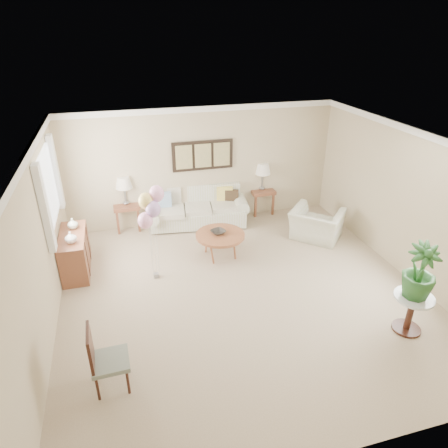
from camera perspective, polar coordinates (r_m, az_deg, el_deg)
The scene contains 18 objects.
ground_plane at distance 6.94m, azimuth 2.76°, elevation -9.77°, with size 6.00×6.00×0.00m, color tan.
room_shell at distance 6.16m, azimuth 1.85°, elevation 2.82°, with size 6.04×6.04×2.60m.
wall_art_triptych at distance 8.82m, azimuth -3.04°, elevation 9.75°, with size 1.35×0.06×0.65m.
sofa at distance 9.09m, azimuth -3.84°, elevation 2.06°, with size 2.42×1.13×0.85m.
end_table_left at distance 9.00m, azimuth -13.74°, elevation 2.23°, with size 0.55×0.50×0.60m.
end_table_right at distance 9.58m, azimuth 5.41°, elevation 4.43°, with size 0.55×0.50×0.60m.
lamp_left at distance 8.78m, azimuth -14.14°, elevation 5.63°, with size 0.35×0.35×0.62m.
lamp_right at distance 9.38m, azimuth 5.56°, elevation 7.74°, with size 0.36×0.36×0.64m.
coffee_table at distance 7.72m, azimuth -0.54°, elevation -1.70°, with size 0.96×0.96×0.48m.
decor_bowl at distance 7.71m, azimuth -0.83°, elevation -1.15°, with size 0.28×0.28×0.07m, color #282420.
armchair at distance 8.64m, azimuth 13.04°, elevation -0.05°, with size 1.01×0.88×0.65m, color silver.
side_table at distance 6.52m, azimuth 25.30°, elevation -10.38°, with size 0.57×0.57×0.61m.
potted_plant at distance 6.23m, azimuth 26.21°, elevation -6.09°, with size 0.47×0.47×0.84m, color #295426.
accent_chair at distance 5.33m, azimuth -16.79°, elevation -17.85°, with size 0.46×0.46×0.92m.
credenza at distance 7.81m, azimuth -20.52°, elevation -3.87°, with size 0.46×1.20×0.74m.
vase_white at distance 7.33m, azimuth -21.07°, elevation -1.79°, with size 0.20×0.20×0.21m, color white.
vase_sage at distance 7.83m, azimuth -20.82°, elevation 0.06°, with size 0.19×0.19×0.20m, color silver.
balloon_cluster at distance 6.77m, azimuth -10.48°, elevation 2.44°, with size 0.49×0.41×1.72m.
Camera 1 is at (-1.80, -5.28, 4.12)m, focal length 32.00 mm.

